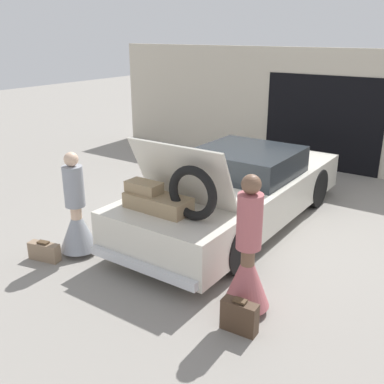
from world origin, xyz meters
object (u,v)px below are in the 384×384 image
Objects in this scene: car at (237,191)px; person_right at (248,264)px; suitcase_beside_left_person at (44,251)px; suitcase_beside_right_person at (239,316)px; person_left at (77,218)px.

car is 2.59m from person_right.
car is 10.13× the size of suitcase_beside_left_person.
car reaches higher than suitcase_beside_right_person.
suitcase_beside_right_person is (0.13, -0.40, -0.43)m from person_right.
suitcase_beside_left_person is 3.14m from suitcase_beside_right_person.
person_right is (2.75, 0.13, 0.05)m from person_left.
person_left is at bearing 174.61° from suitcase_beside_right_person.
suitcase_beside_left_person is at bearing -176.93° from suitcase_beside_right_person.
car is 2.97× the size of person_right.
car is at bearing 32.95° from person_right.
person_right is at bearing 108.46° from suitcase_beside_right_person.
suitcase_beside_left_person is at bearing 101.58° from person_right.
suitcase_beside_right_person is at bearing -59.81° from car.
person_right reaches higher than person_left.
person_left is 0.66m from suitcase_beside_left_person.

